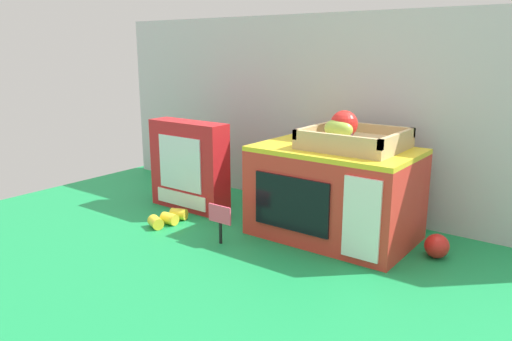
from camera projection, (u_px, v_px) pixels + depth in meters
ground_plane at (272, 228)px, 1.35m from camera, size 1.70×1.70×0.00m
display_back_panel at (322, 113)px, 1.47m from camera, size 1.61×0.03×0.58m
toy_microwave at (334, 193)px, 1.26m from camera, size 0.40×0.26×0.24m
food_groups_crate at (350, 136)px, 1.22m from camera, size 0.23×0.21×0.09m
cookie_set_box at (189, 166)px, 1.48m from camera, size 0.26×0.08×0.27m
price_sign at (220, 218)px, 1.22m from camera, size 0.07×0.01×0.10m
loose_toy_banana at (168, 218)px, 1.37m from camera, size 0.06×0.13×0.03m
loose_toy_apple at (437, 246)px, 1.15m from camera, size 0.06×0.06×0.06m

